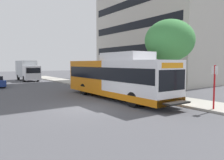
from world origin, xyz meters
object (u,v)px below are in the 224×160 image
(street_tree_near_stop, at_px, (169,41))
(box_truck_background, at_px, (27,70))
(transit_bus, at_px, (115,77))
(bus_stop_sign_pole, at_px, (214,84))

(street_tree_near_stop, xyz_separation_m, box_truck_background, (-5.48, 24.63, -2.97))
(transit_bus, bearing_deg, bus_stop_sign_pole, -74.21)
(transit_bus, relative_size, box_truck_background, 1.75)
(street_tree_near_stop, bearing_deg, box_truck_background, 102.54)
(transit_bus, bearing_deg, street_tree_near_stop, -24.75)
(transit_bus, distance_m, street_tree_near_stop, 5.48)
(street_tree_near_stop, distance_m, box_truck_background, 25.41)
(bus_stop_sign_pole, relative_size, street_tree_near_stop, 0.41)
(street_tree_near_stop, bearing_deg, transit_bus, 155.25)
(transit_bus, height_order, bus_stop_sign_pole, transit_bus)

